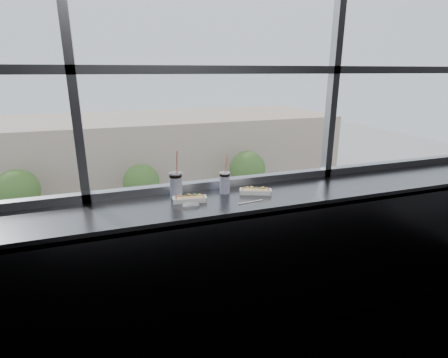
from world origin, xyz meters
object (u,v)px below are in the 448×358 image
object	(u,v)px
car_far_a	(9,244)
pedestrian_c	(176,208)
soda_cup_left	(176,184)
pedestrian_b	(94,208)
wrapper	(191,205)
car_far_c	(259,209)
tree_center	(141,182)
pedestrian_d	(214,203)
pedestrian_a	(68,214)
car_near_c	(100,289)
loose_straw	(250,202)
hotdog_tray_left	(190,199)
hotdog_tray_right	(256,191)
tree_right	(247,169)
car_far_b	(159,223)
soda_cup_right	(225,182)
tree_left	(17,191)
car_near_d	(266,258)

from	to	relation	value
car_far_a	pedestrian_c	distance (m)	13.21
soda_cup_left	pedestrian_c	world-z (taller)	soda_cup_left
pedestrian_b	wrapper	bearing A→B (deg)	3.93
car_far_c	tree_center	world-z (taller)	tree_center
pedestrian_d	pedestrian_a	bearing A→B (deg)	-6.16
car_near_c	loose_straw	bearing A→B (deg)	-176.56
hotdog_tray_left	car_near_c	distance (m)	19.71
hotdog_tray_right	car_far_c	world-z (taller)	hotdog_tray_right
hotdog_tray_right	car_far_a	world-z (taller)	hotdog_tray_right
soda_cup_left	pedestrian_d	size ratio (longest dim) A/B	0.20
tree_center	hotdog_tray_left	bearing A→B (deg)	-94.52
pedestrian_c	tree_right	xyz separation A→B (m)	(7.45, 1.11, 2.71)
car_far_a	hotdog_tray_left	bearing A→B (deg)	-158.16
soda_cup_left	car_far_b	xyz separation A→B (m)	(3.10, 24.14, -11.13)
loose_straw	car_far_b	size ratio (longest dim) A/B	0.03
soda_cup_right	tree_right	xyz separation A→B (m)	(12.22, 28.16, -8.44)
tree_left	car_far_b	bearing A→B (deg)	-20.67
hotdog_tray_left	wrapper	distance (m)	0.10
car_far_c	pedestrian_b	distance (m)	14.85
pedestrian_c	tree_right	distance (m)	8.00
hotdog_tray_right	car_far_b	bearing A→B (deg)	107.20
hotdog_tray_left	car_far_a	bearing A→B (deg)	118.16
car_far_c	car_far_b	world-z (taller)	car_far_b
car_near_c	tree_center	xyz separation A→B (m)	(3.83, 12.00, 2.36)
soda_cup_right	car_far_c	bearing A→B (deg)	64.21
pedestrian_a	loose_straw	bearing A→B (deg)	-170.98
hotdog_tray_left	car_near_c	size ratio (longest dim) A/B	0.04
pedestrian_d	car_far_a	bearing A→B (deg)	10.42
pedestrian_a	car_near_d	bearing A→B (deg)	-133.66
loose_straw	pedestrian_b	bearing A→B (deg)	88.85
soda_cup_right	tree_right	distance (m)	31.83
hotdog_tray_right	pedestrian_c	xyz separation A→B (m)	(4.56, 27.15, -11.08)
pedestrian_a	pedestrian_d	xyz separation A→B (m)	(12.86, -1.39, -0.13)
tree_left	hotdog_tray_right	bearing A→B (deg)	-74.03
tree_center	pedestrian_c	bearing A→B (deg)	-21.30
soda_cup_right	pedestrian_c	distance (m)	29.64
car_far_c	hotdog_tray_right	bearing A→B (deg)	157.28
hotdog_tray_right	tree_left	distance (m)	30.56
pedestrian_c	pedestrian_d	bearing A→B (deg)	2.25
pedestrian_a	tree_left	distance (m)	4.33
car_far_c	tree_center	bearing A→B (deg)	70.23
hotdog_tray_right	pedestrian_d	distance (m)	30.60
soda_cup_right	car_near_c	distance (m)	19.69
pedestrian_c	tree_center	size ratio (longest dim) A/B	0.40
hotdog_tray_left	pedestrian_b	xyz separation A→B (m)	(-2.03, 29.21, -10.99)
car_far_c	pedestrian_a	xyz separation A→B (m)	(-16.15, 4.43, 0.02)
loose_straw	pedestrian_c	xyz separation A→B (m)	(4.67, 27.30, -11.06)
soda_cup_right	car_far_b	distance (m)	26.73
car_near_d	car_far_b	world-z (taller)	car_far_b
pedestrian_a	pedestrian_b	world-z (taller)	pedestrian_b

